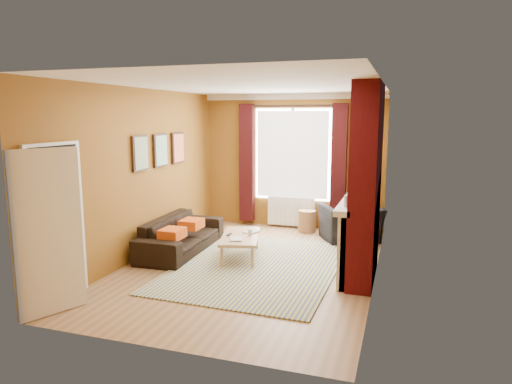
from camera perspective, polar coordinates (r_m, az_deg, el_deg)
ground at (r=7.32m, az=-0.61°, el=-9.23°), size 5.50×5.50×0.00m
room_walls at (r=7.08m, az=4.97°, el=1.64°), size 3.82×5.54×2.83m
striped_rug at (r=7.29m, az=0.23°, el=-9.22°), size 2.53×3.44×0.02m
sofa at (r=8.11m, az=-9.31°, el=-5.24°), size 0.87×2.09×0.60m
armchair at (r=8.85m, az=11.76°, el=-3.86°), size 1.34×1.28×0.67m
coffee_table at (r=7.60m, az=-1.96°, el=-5.72°), size 0.87×1.30×0.40m
wicker_stool at (r=9.39m, az=6.39°, el=-3.64°), size 0.36×0.36×0.45m
floor_lamp at (r=8.92m, az=13.54°, el=2.35°), size 0.28×0.28×1.62m
book_a at (r=7.32m, az=-3.22°, el=-5.91°), size 0.26×0.30×0.02m
book_b at (r=7.83m, az=-1.11°, el=-4.87°), size 0.28×0.32×0.02m
mug at (r=7.58m, az=-0.76°, el=-5.10°), size 0.11×0.11×0.09m
tv_remote at (r=7.60m, az=-3.38°, el=-5.33°), size 0.05×0.16×0.02m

